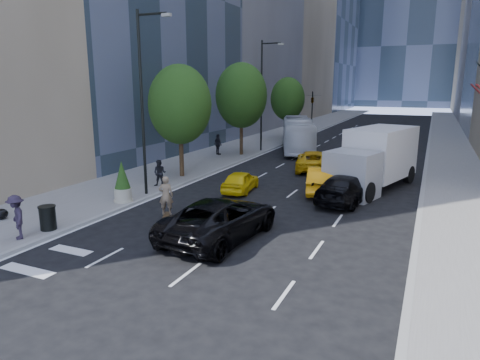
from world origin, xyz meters
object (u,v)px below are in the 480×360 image
at_px(black_sedan_mercedes, 346,189).
at_px(box_truck, 374,159).
at_px(city_bus, 298,134).
at_px(planter_shrub, 122,182).
at_px(skateboarder, 166,198).
at_px(black_sedan_lincoln, 220,219).
at_px(trash_can, 48,218).

xyz_separation_m(black_sedan_mercedes, box_truck, (0.90, 3.95, 1.10)).
height_order(city_bus, box_truck, box_truck).
xyz_separation_m(black_sedan_mercedes, planter_shrub, (-10.80, -5.28, 0.44)).
height_order(skateboarder, box_truck, box_truck).
height_order(skateboarder, black_sedan_lincoln, skateboarder).
distance_m(black_sedan_lincoln, trash_can, 7.51).
height_order(trash_can, planter_shrub, planter_shrub).
bearing_deg(box_truck, planter_shrub, -125.20).
bearing_deg(skateboarder, black_sedan_mercedes, -164.43).
distance_m(skateboarder, city_bus, 23.03).
height_order(black_sedan_mercedes, trash_can, black_sedan_mercedes).
bearing_deg(black_sedan_lincoln, black_sedan_mercedes, -109.89).
xyz_separation_m(black_sedan_lincoln, trash_can, (-7.10, -2.45, -0.21)).
distance_m(black_sedan_mercedes, box_truck, 4.20).
distance_m(black_sedan_lincoln, planter_shrub, 7.54).
bearing_deg(planter_shrub, box_truck, 38.27).
relative_size(black_sedan_mercedes, trash_can, 5.17).
relative_size(skateboarder, city_bus, 0.17).
distance_m(skateboarder, planter_shrub, 3.54).
xyz_separation_m(city_bus, planter_shrub, (-3.05, -22.05, -0.38)).
xyz_separation_m(trash_can, planter_shrub, (0.00, 4.96, 0.54)).
xyz_separation_m(skateboarder, planter_shrub, (-3.40, 0.97, 0.25)).
relative_size(skateboarder, black_sedan_lincoln, 0.31).
height_order(black_sedan_lincoln, black_sedan_mercedes, black_sedan_lincoln).
distance_m(box_truck, trash_can, 18.43).
relative_size(black_sedan_mercedes, planter_shrub, 2.38).
distance_m(skateboarder, black_sedan_mercedes, 9.69).
xyz_separation_m(black_sedan_mercedes, trash_can, (-10.80, -10.24, -0.10)).
bearing_deg(skateboarder, city_bus, -113.74).
relative_size(box_truck, trash_can, 8.00).
distance_m(skateboarder, trash_can, 5.25).
height_order(skateboarder, planter_shrub, planter_shrub).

